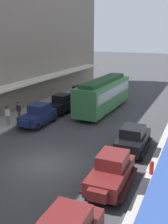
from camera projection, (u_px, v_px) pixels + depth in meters
ground_plane at (45, 164)px, 16.68m from camera, size 200.00×200.00×0.00m
parked_car_0 at (111, 171)px, 14.00m from camera, size 2.24×4.30×1.84m
parked_car_1 at (81, 93)px, 32.25m from camera, size 2.20×4.28×1.84m
parked_car_2 at (61, 103)px, 27.39m from camera, size 2.26×4.30×1.84m
parked_car_3 at (38, 115)px, 23.63m from camera, size 2.20×4.28×1.84m
parked_car_5 at (133, 138)px, 18.35m from camera, size 2.17×4.27×1.84m
parked_car_7 at (99, 86)px, 36.55m from camera, size 2.15×4.26×1.84m
streetcar at (103, 93)px, 27.51m from camera, size 2.76×9.66×3.46m
fire_hydrant at (152, 167)px, 15.13m from camera, size 0.24×0.24×0.82m
pedestrian_0 at (19, 111)px, 24.45m from camera, size 0.36×0.28×1.67m
pedestrian_3 at (8, 116)px, 23.11m from camera, size 0.36×0.28×1.67m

